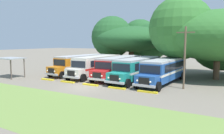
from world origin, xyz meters
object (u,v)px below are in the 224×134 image
Objects in this scene: parked_bus_slot_3 at (138,68)px; parked_bus_slot_4 at (164,70)px; parked_bus_slot_2 at (119,66)px; parked_bus_slot_0 at (81,63)px; parked_bus_slot_1 at (97,65)px; broad_shade_tree at (131,39)px; secondary_tree at (219,34)px; waiting_shelter at (10,60)px; utility_pole at (185,56)px.

parked_bus_slot_3 is 1.00× the size of parked_bus_slot_4.
parked_bus_slot_0 is at bearing -93.88° from parked_bus_slot_2.
broad_shade_tree reaches higher than parked_bus_slot_1.
secondary_tree is 4.63× the size of waiting_shelter.
parked_bus_slot_2 is 1.69× the size of utility_pole.
parked_bus_slot_1 is 1.69× the size of utility_pole.
parked_bus_slot_4 is 9.40m from secondary_tree.
parked_bus_slot_0 is 1.70× the size of utility_pole.
parked_bus_slot_0 is 1.01× the size of parked_bus_slot_1.
parked_bus_slot_2 is at bearing 94.72° from parked_bus_slot_1.
parked_bus_slot_3 is at bearing 23.74° from waiting_shelter.
parked_bus_slot_1 and parked_bus_slot_4 have the same top height.
parked_bus_slot_1 is 13.24m from broad_shade_tree.
utility_pole is (9.31, -3.01, 1.87)m from parked_bus_slot_2.
parked_bus_slot_0 is at bearing -90.72° from parked_bus_slot_4.
broad_shade_tree is 16.90m from secondary_tree.
parked_bus_slot_3 is 0.74× the size of broad_shade_tree.
parked_bus_slot_1 is at bearing -157.48° from secondary_tree.
broad_shade_tree is at bearing 130.88° from utility_pole.
broad_shade_tree reaches higher than parked_bus_slot_3.
broad_shade_tree is at bearing 157.73° from secondary_tree.
waiting_shelter is at bearing -61.57° from parked_bus_slot_2.
parked_bus_slot_3 is 0.65× the size of secondary_tree.
waiting_shelter is (-24.37, -13.49, -3.46)m from secondary_tree.
waiting_shelter is at bearing -64.20° from parked_bus_slot_3.
parked_bus_slot_4 is at bearing 91.64° from parked_bus_slot_3.
parked_bus_slot_0 is 3.04× the size of waiting_shelter.
parked_bus_slot_2 is at bearing -99.31° from parked_bus_slot_3.
parked_bus_slot_1 is at bearing -90.62° from parked_bus_slot_3.
parked_bus_slot_0 is 13.06m from broad_shade_tree.
waiting_shelter is at bearing -168.29° from utility_pole.
utility_pole is (2.79, -2.36, 1.87)m from parked_bus_slot_4.
parked_bus_slot_2 and parked_bus_slot_4 have the same top height.
waiting_shelter is (-22.01, -4.56, -1.00)m from utility_pole.
parked_bus_slot_2 is 1.00× the size of parked_bus_slot_4.
secondary_tree is 2.60× the size of utility_pole.
parked_bus_slot_1 is 3.01× the size of waiting_shelter.
parked_bus_slot_4 is (9.90, -0.33, 0.00)m from parked_bus_slot_1.
secondary_tree is 28.06m from waiting_shelter.
parked_bus_slot_4 is (3.42, -0.02, 0.00)m from parked_bus_slot_3.
utility_pole is at bearing 82.77° from parked_bus_slot_0.
utility_pole reaches higher than parked_bus_slot_0.
parked_bus_slot_0 is 3.41m from parked_bus_slot_1.
parked_bus_slot_2 is 3.02× the size of waiting_shelter.
parked_bus_slot_2 is 6.55m from parked_bus_slot_4.
parked_bus_slot_1 is 6.49m from parked_bus_slot_3.
parked_bus_slot_1 is at bearing 85.62° from parked_bus_slot_0.
waiting_shelter is at bearing -52.79° from parked_bus_slot_1.
parked_bus_slot_3 is 3.42m from parked_bus_slot_4.
utility_pole is (13.28, -15.33, -2.02)m from broad_shade_tree.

